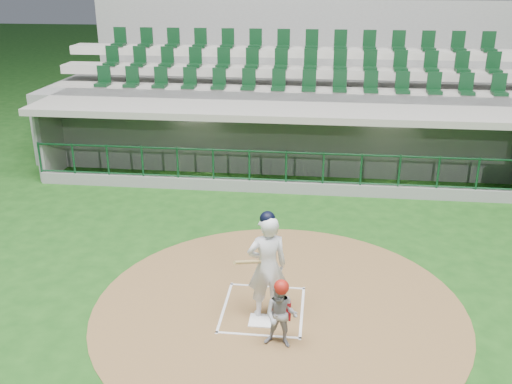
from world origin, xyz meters
The scene contains 8 objects.
ground centered at (0.00, 0.00, 0.00)m, with size 120.00×120.00×0.00m, color #174413.
dirt_circle centered at (0.30, -0.20, 0.01)m, with size 7.20×7.20×0.01m, color brown.
home_plate centered at (0.00, -0.70, 0.02)m, with size 0.43×0.43×0.02m, color white.
batter_box_chalk centered at (0.00, -0.30, 0.02)m, with size 1.55×1.80×0.01m.
dugout_structure centered at (0.11, 7.84, 0.96)m, with size 16.40×3.70×3.00m.
seating_deck centered at (0.00, 10.91, 1.42)m, with size 17.00×6.72×5.15m.
batter centered at (0.09, -0.46, 1.06)m, with size 0.97×0.99×2.12m.
catcher centered at (0.42, -1.38, 0.64)m, with size 0.65×0.54×1.29m.
Camera 1 is at (0.97, -9.67, 6.10)m, focal length 40.00 mm.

